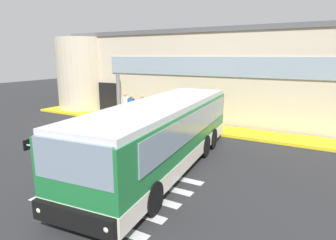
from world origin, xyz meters
TOP-DOWN VIEW (x-y plane):
  - ground_plane at (0.00, 0.00)m, footprint 80.00×90.00m
  - bay_paint_stripes at (2.00, -4.20)m, footprint 4.40×3.96m
  - terminal_building at (-0.68, 11.63)m, footprint 23.32×13.80m
  - boarding_curb at (0.00, 4.80)m, footprint 25.52×2.00m
  - entry_support_column at (-5.81, 5.40)m, footprint 0.28×0.28m
  - bus_main_foreground at (2.18, -1.78)m, footprint 3.59×10.64m
  - passenger_near_column at (-5.04, 5.18)m, footprint 0.50×0.52m
  - passenger_by_doorway at (-4.13, 4.69)m, footprint 0.58×0.27m
  - passenger_at_curb_edge at (-3.32, 4.89)m, footprint 0.41×0.47m

SIDE VIEW (x-z plane):
  - ground_plane at x=0.00m, z-range -0.02..0.00m
  - bay_paint_stripes at x=2.00m, z-range 0.00..0.01m
  - boarding_curb at x=0.00m, z-range 0.00..0.15m
  - passenger_by_doorway at x=-4.13m, z-range 0.24..1.92m
  - passenger_at_curb_edge at x=-3.32m, z-range 0.24..1.92m
  - passenger_near_column at x=-5.04m, z-range 0.28..1.95m
  - bus_main_foreground at x=2.18m, z-range -0.02..2.68m
  - entry_support_column at x=-5.81m, z-range 0.15..3.17m
  - terminal_building at x=-0.68m, z-range -0.01..6.19m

